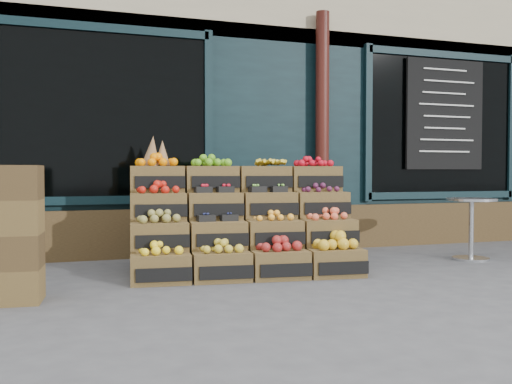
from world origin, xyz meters
name	(u,v)px	position (x,y,z in m)	size (l,w,h in m)	color
ground	(300,284)	(0.00, 0.00, 0.00)	(60.00, 60.00, 0.00)	#48484B
shop_facade	(187,97)	(0.00, 5.11, 2.40)	(12.00, 6.24, 4.80)	black
crate_display	(241,230)	(-0.32, 0.84, 0.45)	(2.43, 1.39, 1.45)	brown
spare_crates	(5,234)	(-2.56, 0.05, 0.56)	(0.59, 0.44, 1.11)	brown
bistro_table	(471,221)	(2.54, 0.70, 0.46)	(0.59, 0.59, 0.74)	silver
shopkeeper	(83,175)	(-1.86, 2.98, 1.02)	(0.74, 0.49, 2.03)	#154B24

